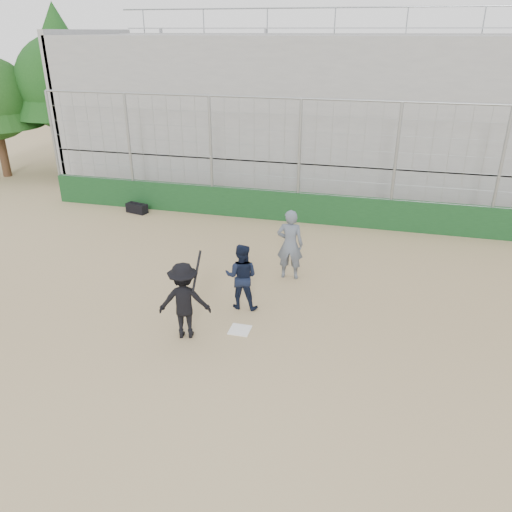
% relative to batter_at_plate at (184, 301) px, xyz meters
% --- Properties ---
extents(ground, '(90.00, 90.00, 0.00)m').
position_rel_batter_at_plate_xyz_m(ground, '(1.05, 0.45, -0.84)').
color(ground, olive).
rests_on(ground, ground).
extents(home_plate, '(0.44, 0.44, 0.02)m').
position_rel_batter_at_plate_xyz_m(home_plate, '(1.05, 0.45, -0.83)').
color(home_plate, white).
rests_on(home_plate, ground).
extents(backstop, '(18.10, 0.25, 4.04)m').
position_rel_batter_at_plate_xyz_m(backstop, '(1.05, 7.45, 0.12)').
color(backstop, '#113717').
rests_on(backstop, ground).
extents(bleachers, '(20.25, 6.70, 6.98)m').
position_rel_batter_at_plate_xyz_m(bleachers, '(1.05, 12.41, 2.09)').
color(bleachers, gray).
rests_on(bleachers, ground).
extents(tree_left, '(4.48, 4.48, 7.00)m').
position_rel_batter_at_plate_xyz_m(tree_left, '(-9.95, 11.45, 3.55)').
color(tree_left, '#372614').
rests_on(tree_left, ground).
extents(batter_at_plate, '(1.21, 0.89, 1.83)m').
position_rel_batter_at_plate_xyz_m(batter_at_plate, '(0.00, 0.00, 0.00)').
color(batter_at_plate, black).
rests_on(batter_at_plate, ground).
extents(catcher_crouched, '(0.78, 0.61, 1.09)m').
position_rel_batter_at_plate_xyz_m(catcher_crouched, '(0.82, 1.41, -0.30)').
color(catcher_crouched, black).
rests_on(catcher_crouched, ground).
extents(umpire, '(0.69, 0.47, 1.67)m').
position_rel_batter_at_plate_xyz_m(umpire, '(1.59, 3.23, -0.00)').
color(umpire, '#515966').
rests_on(umpire, ground).
extents(equipment_bag, '(0.83, 0.51, 0.37)m').
position_rel_batter_at_plate_xyz_m(equipment_bag, '(-4.60, 6.89, -0.67)').
color(equipment_bag, black).
rests_on(equipment_bag, ground).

